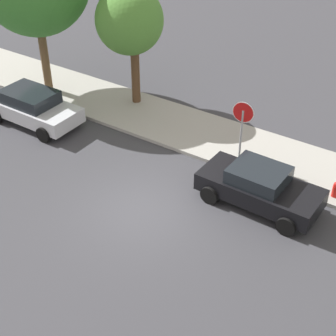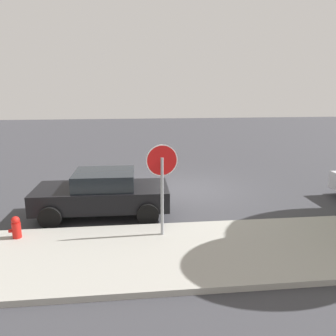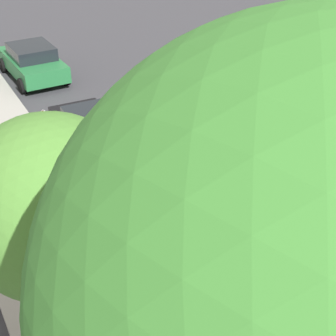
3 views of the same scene
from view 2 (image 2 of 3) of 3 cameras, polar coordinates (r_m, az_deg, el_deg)
The scene contains 5 objects.
ground_plane at distance 12.88m, azimuth 3.38°, elevation -3.67°, with size 60.00×60.00×0.00m, color #38383D.
sidewalk_curb at distance 8.23m, azimuth 9.46°, elevation -13.89°, with size 32.00×3.15×0.14m, color #9E9B93.
stop_sign at distance 8.19m, azimuth -1.05°, elevation -1.27°, with size 0.80×0.10×2.52m.
parked_car_black at distance 10.27m, azimuth -11.30°, elevation -4.33°, with size 4.06×2.00×1.40m.
fire_hydrant at distance 9.30m, azimuth -24.89°, elevation -9.70°, with size 0.30×0.22×0.72m.
Camera 2 is at (2.08, 12.10, 3.88)m, focal length 35.00 mm.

